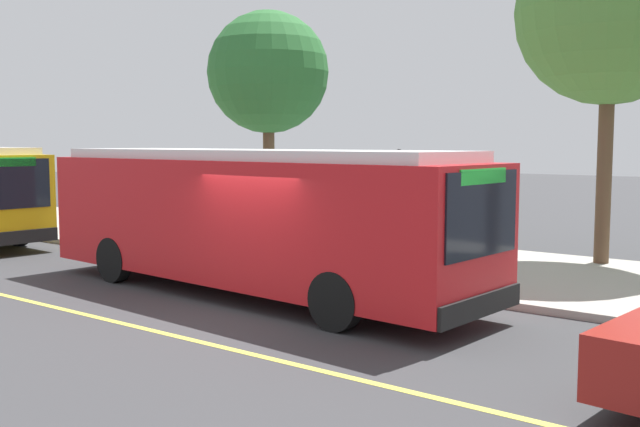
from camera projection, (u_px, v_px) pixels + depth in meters
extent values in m
plane|color=#38383A|center=(262.00, 310.00, 13.52)|extent=(120.00, 120.00, 0.00)
cube|color=#A8A399|center=(423.00, 264.00, 18.25)|extent=(44.00, 6.40, 0.15)
cube|color=#E0D64C|center=(171.00, 335.00, 11.78)|extent=(36.00, 0.14, 0.01)
cube|color=red|center=(250.00, 218.00, 14.90)|extent=(10.69, 3.25, 2.40)
cube|color=silver|center=(249.00, 155.00, 14.78)|extent=(9.83, 2.94, 0.20)
cube|color=black|center=(483.00, 214.00, 11.39)|extent=(0.19, 2.17, 1.34)
cube|color=black|center=(293.00, 201.00, 15.84)|extent=(9.26, 0.66, 1.06)
cube|color=white|center=(293.00, 258.00, 15.97)|extent=(9.99, 0.70, 0.28)
cube|color=#26D83F|center=(484.00, 176.00, 11.33)|extent=(0.12, 1.40, 0.24)
cube|color=black|center=(481.00, 306.00, 11.52)|extent=(0.25, 2.50, 0.36)
cylinder|color=black|center=(415.00, 281.00, 13.72)|extent=(1.02, 0.35, 1.00)
cylinder|color=black|center=(336.00, 301.00, 12.00)|extent=(1.02, 0.35, 1.00)
cylinder|color=black|center=(196.00, 248.00, 17.95)|extent=(1.02, 0.35, 1.00)
cylinder|color=black|center=(114.00, 260.00, 16.22)|extent=(1.02, 0.35, 1.00)
cube|color=black|center=(12.00, 184.00, 19.58)|extent=(0.18, 2.17, 1.34)
cube|color=#26D83F|center=(11.00, 162.00, 19.52)|extent=(0.12, 1.40, 0.24)
cube|color=black|center=(14.00, 238.00, 19.71)|extent=(0.24, 2.50, 0.36)
cylinder|color=black|center=(19.00, 229.00, 21.93)|extent=(1.02, 0.34, 1.00)
cylinder|color=#333338|center=(381.00, 211.00, 18.78)|extent=(0.10, 0.10, 2.40)
cylinder|color=#333338|center=(352.00, 214.00, 17.75)|extent=(0.10, 0.10, 2.40)
cylinder|color=#333338|center=(302.00, 205.00, 20.35)|extent=(0.10, 0.10, 2.40)
cylinder|color=#333338|center=(272.00, 209.00, 19.32)|extent=(0.10, 0.10, 2.40)
cube|color=#333338|center=(326.00, 162.00, 18.93)|extent=(2.90, 1.60, 0.08)
cube|color=#4C606B|center=(340.00, 208.00, 19.56)|extent=(2.47, 0.04, 2.16)
cube|color=navy|center=(287.00, 209.00, 19.84)|extent=(0.06, 1.11, 1.82)
cube|color=brown|center=(324.00, 237.00, 19.27)|extent=(1.60, 0.44, 0.06)
cube|color=brown|center=(329.00, 226.00, 19.43)|extent=(1.60, 0.05, 0.44)
cube|color=#333338|center=(303.00, 243.00, 19.73)|extent=(0.08, 0.40, 0.45)
cube|color=#333338|center=(346.00, 248.00, 18.86)|extent=(0.08, 0.40, 0.45)
cylinder|color=#333338|center=(398.00, 214.00, 15.86)|extent=(0.07, 0.07, 2.80)
cube|color=white|center=(398.00, 163.00, 15.74)|extent=(0.44, 0.03, 0.56)
cube|color=red|center=(398.00, 163.00, 15.73)|extent=(0.40, 0.01, 0.16)
cylinder|color=#282D47|center=(372.00, 247.00, 17.75)|extent=(0.14, 0.14, 0.85)
cylinder|color=#282D47|center=(368.00, 247.00, 17.60)|extent=(0.14, 0.14, 0.85)
cube|color=red|center=(370.00, 217.00, 17.60)|extent=(0.24, 0.40, 0.62)
sphere|color=tan|center=(370.00, 199.00, 17.56)|extent=(0.22, 0.22, 0.22)
cylinder|color=brown|center=(269.00, 178.00, 22.89)|extent=(0.36, 0.36, 3.69)
sphere|color=#28662D|center=(268.00, 72.00, 22.57)|extent=(3.76, 3.76, 3.76)
cylinder|color=brown|center=(604.00, 173.00, 17.73)|extent=(0.36, 0.36, 4.39)
sphere|color=#4C8438|center=(610.00, 11.00, 17.35)|extent=(4.47, 4.47, 4.47)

